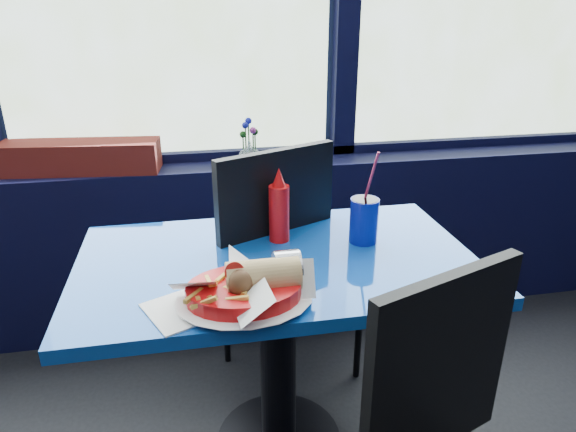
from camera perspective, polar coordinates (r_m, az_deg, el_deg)
The scene contains 9 objects.
window_sill at distance 2.48m, azimuth -11.42°, elevation -3.33°, with size 5.00×0.26×0.80m, color black.
near_table at distance 1.66m, azimuth -1.15°, elevation -10.26°, with size 1.20×0.70×0.75m.
chair_near_back at distance 1.93m, azimuth -0.26°, elevation -4.33°, with size 0.62×0.62×1.03m.
planter_box at distance 2.35m, azimuth -22.09°, elevation 6.11°, with size 0.65×0.16×0.13m, color maroon.
flower_vase at distance 2.31m, azimuth -4.29°, elevation 7.32°, with size 0.13×0.13×0.20m.
food_basket at distance 1.33m, azimuth -4.61°, elevation -8.09°, with size 0.39×0.39×0.12m.
ketchup_bottle at distance 1.64m, azimuth -1.00°, elevation 0.78°, with size 0.07×0.07×0.25m.
soda_cup at distance 1.66m, azimuth 8.44°, elevation -0.37°, with size 0.09×0.09×0.31m.
napkin at distance 1.34m, azimuth -11.54°, elevation -10.10°, with size 0.17×0.17×0.00m, color white.
Camera 1 is at (0.07, 0.63, 1.47)m, focal length 32.00 mm.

